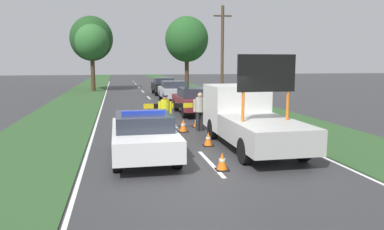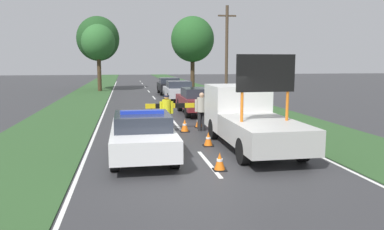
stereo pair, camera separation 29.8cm
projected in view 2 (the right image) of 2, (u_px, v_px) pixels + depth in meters
The scene contains 21 objects.
ground_plane at pixel (212, 167), 10.48m from camera, with size 160.00×160.00×0.00m, color #333335.
lane_markings at pixel (158, 103), 27.24m from camera, with size 7.31×65.11×0.01m.
grass_verge_left at pixel (83, 100), 28.99m from camera, with size 3.73×120.00×0.03m.
grass_verge_right at pixel (222, 98), 30.94m from camera, with size 3.73×120.00×0.03m.
police_car at pixel (142, 134), 11.46m from camera, with size 1.87×4.55×1.48m.
work_truck at pixel (247, 117), 13.11m from camera, with size 2.05×5.87×3.15m.
road_barrier at pixel (175, 108), 16.22m from camera, with size 2.56×0.08×1.15m.
police_officer at pixel (167, 110), 15.47m from camera, with size 0.57×0.36×1.59m.
pedestrian_civilian at pixel (202, 108), 15.90m from camera, with size 0.59×0.37×1.64m.
traffic_cone_near_police at pixel (208, 139), 13.09m from camera, with size 0.35×0.35×0.50m.
traffic_cone_centre_front at pixel (199, 122), 16.84m from camera, with size 0.38×0.38×0.53m.
traffic_cone_near_truck at pixel (220, 161), 10.14m from camera, with size 0.35×0.35×0.50m.
traffic_cone_behind_barrier at pixel (185, 126), 15.78m from camera, with size 0.39×0.39×0.54m.
traffic_cone_lane_edge at pixel (133, 128), 14.73m from camera, with size 0.48×0.48×0.66m.
queued_car_wagon_maroon at pixel (197, 100), 21.11m from camera, with size 1.77×4.64×1.49m.
queued_car_sedan_silver at pixel (178, 91), 28.08m from camera, with size 1.92×4.27×1.53m.
queued_car_sedan_black at pixel (169, 86), 34.27m from camera, with size 1.90×4.30×1.51m.
roadside_tree_near_left at pixel (193, 39), 36.95m from camera, with size 4.25×4.25×7.41m.
roadside_tree_near_right at pixel (98, 42), 37.14m from camera, with size 3.32×3.32×6.66m.
roadside_tree_mid_left at pixel (98, 39), 39.54m from camera, with size 4.45×4.45×7.72m.
utility_pole at pixel (227, 55), 24.66m from camera, with size 1.20×0.20×6.57m.
Camera 2 is at (-2.34, -9.91, 2.91)m, focal length 35.00 mm.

